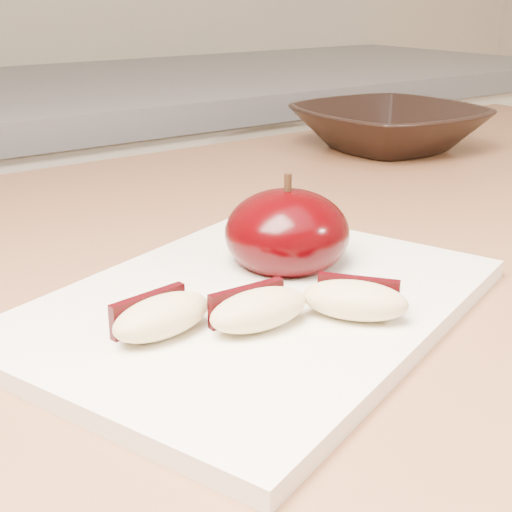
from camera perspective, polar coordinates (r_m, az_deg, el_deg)
cutting_board at (r=0.42m, az=0.00°, el=-3.90°), size 0.33×0.29×0.01m
apple_half at (r=0.46m, az=2.50°, el=1.85°), size 0.08×0.08×0.07m
apple_wedge_a at (r=0.37m, az=-7.65°, el=-4.77°), size 0.06×0.04×0.02m
apple_wedge_b at (r=0.38m, az=0.12°, el=-4.25°), size 0.06×0.03×0.02m
apple_wedge_c at (r=0.39m, az=7.94°, el=-3.46°), size 0.06×0.06×0.02m
bowl at (r=0.87m, az=10.53°, el=10.06°), size 0.22×0.22×0.05m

